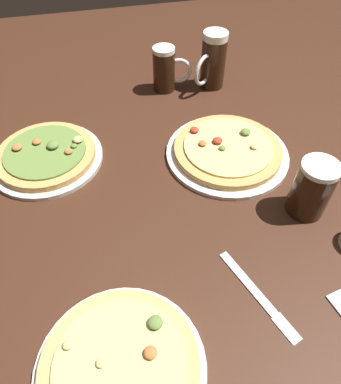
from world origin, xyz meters
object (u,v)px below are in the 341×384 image
at_px(pizza_plate_far, 227,151).
at_px(beer_mug_pale, 313,188).
at_px(beer_mug_amber, 213,61).
at_px(pizza_plate_side, 46,156).
at_px(beer_mug_dark, 166,69).
at_px(knife_spare, 258,294).
at_px(pizza_plate_near, 120,367).

height_order(pizza_plate_far, beer_mug_pale, beer_mug_pale).
distance_m(beer_mug_amber, beer_mug_pale, 0.57).
distance_m(pizza_plate_side, beer_mug_dark, 0.48).
xyz_separation_m(pizza_plate_side, knife_spare, (0.40, -0.50, -0.01)).
height_order(pizza_plate_far, knife_spare, pizza_plate_far).
height_order(pizza_plate_near, beer_mug_dark, beer_mug_dark).
height_order(pizza_plate_side, beer_mug_pale, beer_mug_pale).
bearing_deg(beer_mug_pale, pizza_plate_side, 152.18).
distance_m(pizza_plate_near, beer_mug_amber, 0.93).
relative_size(pizza_plate_side, beer_mug_dark, 2.07).
bearing_deg(pizza_plate_side, beer_mug_pale, -27.82).
bearing_deg(beer_mug_dark, pizza_plate_side, -145.48).
relative_size(beer_mug_dark, knife_spare, 0.66).
relative_size(pizza_plate_far, beer_mug_amber, 1.84).
bearing_deg(beer_mug_amber, pizza_plate_side, -155.10).
bearing_deg(pizza_plate_far, knife_spare, -100.82).
bearing_deg(beer_mug_amber, pizza_plate_far, -100.29).
bearing_deg(pizza_plate_side, pizza_plate_near, -78.35).
bearing_deg(pizza_plate_far, pizza_plate_near, -127.05).
height_order(pizza_plate_far, beer_mug_dark, beer_mug_dark).
bearing_deg(beer_mug_dark, beer_mug_amber, -6.32).
bearing_deg(pizza_plate_near, beer_mug_amber, 62.78).
bearing_deg(pizza_plate_side, pizza_plate_far, -11.10).
height_order(pizza_plate_side, knife_spare, pizza_plate_side).
bearing_deg(pizza_plate_near, pizza_plate_side, 101.65).
distance_m(beer_mug_dark, beer_mug_amber, 0.15).
distance_m(pizza_plate_side, beer_mug_pale, 0.68).
height_order(pizza_plate_far, beer_mug_amber, beer_mug_amber).
distance_m(pizza_plate_near, beer_mug_dark, 0.89).
xyz_separation_m(pizza_plate_far, beer_mug_dark, (-0.09, 0.36, 0.05)).
xyz_separation_m(beer_mug_amber, beer_mug_pale, (0.06, -0.57, -0.02)).
relative_size(beer_mug_amber, beer_mug_pale, 1.25).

